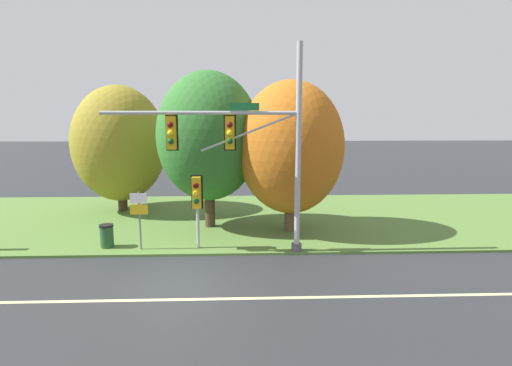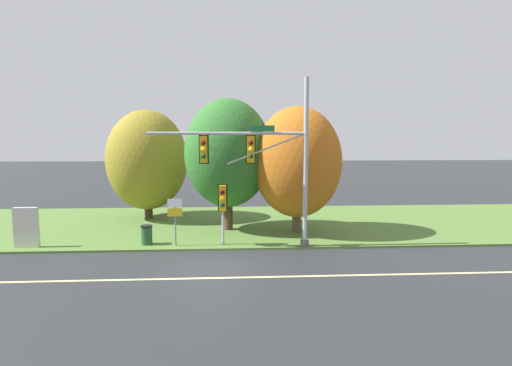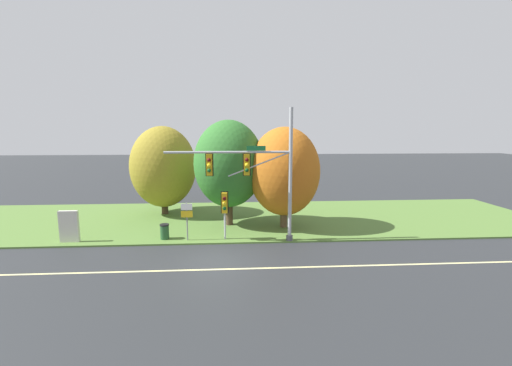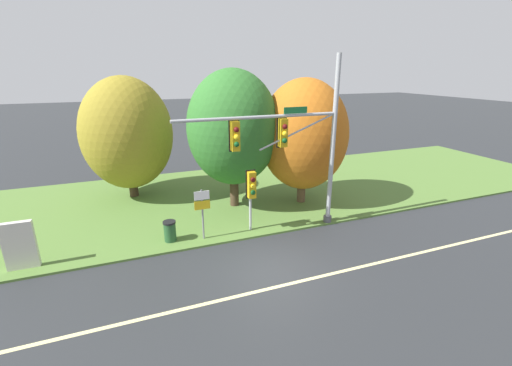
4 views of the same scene
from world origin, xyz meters
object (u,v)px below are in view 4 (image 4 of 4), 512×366
object	(u,v)px
route_sign_post	(202,207)
tree_left_of_mast	(233,128)
traffic_signal_mast	(296,140)
tree_nearest_road	(127,134)
pedestrian_signal_near_kerb	(252,188)
trash_bin	(170,231)
tree_behind_signpost	(304,135)
info_kiosk	(20,246)

from	to	relation	value
route_sign_post	tree_left_of_mast	bearing A→B (deg)	53.11
traffic_signal_mast	tree_nearest_road	bearing A→B (deg)	133.32
pedestrian_signal_near_kerb	trash_bin	distance (m)	4.07
trash_bin	traffic_signal_mast	bearing A→B (deg)	-7.75
pedestrian_signal_near_kerb	route_sign_post	xyz separation A→B (m)	(-2.27, 0.06, -0.62)
route_sign_post	tree_nearest_road	distance (m)	7.72
traffic_signal_mast	trash_bin	distance (m)	6.83
route_sign_post	tree_behind_signpost	bearing A→B (deg)	21.92
tree_left_of_mast	info_kiosk	size ratio (longest dim) A/B	3.85
traffic_signal_mast	tree_left_of_mast	distance (m)	4.14
pedestrian_signal_near_kerb	tree_left_of_mast	size ratio (longest dim) A/B	0.41
traffic_signal_mast	tree_nearest_road	distance (m)	10.07
tree_left_of_mast	tree_behind_signpost	world-z (taller)	tree_left_of_mast
info_kiosk	trash_bin	distance (m)	5.55
traffic_signal_mast	info_kiosk	bearing A→B (deg)	177.12
tree_left_of_mast	trash_bin	xyz separation A→B (m)	(-3.92, -2.99, -3.83)
pedestrian_signal_near_kerb	trash_bin	size ratio (longest dim) A/B	3.19
info_kiosk	traffic_signal_mast	bearing A→B (deg)	-2.88
pedestrian_signal_near_kerb	route_sign_post	bearing A→B (deg)	178.45
traffic_signal_mast	trash_bin	world-z (taller)	traffic_signal_mast
route_sign_post	tree_left_of_mast	size ratio (longest dim) A/B	0.32
pedestrian_signal_near_kerb	route_sign_post	size ratio (longest dim) A/B	1.28
route_sign_post	info_kiosk	size ratio (longest dim) A/B	1.22
pedestrian_signal_near_kerb	tree_nearest_road	distance (m)	8.68
route_sign_post	tree_nearest_road	xyz separation A→B (m)	(-2.68, 6.89, 2.24)
info_kiosk	trash_bin	xyz separation A→B (m)	(5.53, 0.21, -0.47)
traffic_signal_mast	trash_bin	bearing A→B (deg)	172.25
info_kiosk	tree_nearest_road	bearing A→B (deg)	57.70
traffic_signal_mast	pedestrian_signal_near_kerb	world-z (taller)	traffic_signal_mast
tree_left_of_mast	tree_behind_signpost	size ratio (longest dim) A/B	1.07
tree_behind_signpost	tree_nearest_road	bearing A→B (deg)	153.86
tree_left_of_mast	tree_nearest_road	bearing A→B (deg)	145.51
tree_nearest_road	info_kiosk	xyz separation A→B (m)	(-4.27, -6.76, -2.81)
tree_behind_signpost	tree_left_of_mast	bearing A→B (deg)	167.66
traffic_signal_mast	info_kiosk	distance (m)	11.67
traffic_signal_mast	pedestrian_signal_near_kerb	size ratio (longest dim) A/B	2.67
trash_bin	info_kiosk	bearing A→B (deg)	-177.87
route_sign_post	info_kiosk	xyz separation A→B (m)	(-6.95, 0.13, -0.57)
tree_nearest_road	tree_left_of_mast	bearing A→B (deg)	-34.49
route_sign_post	info_kiosk	bearing A→B (deg)	178.94
pedestrian_signal_near_kerb	info_kiosk	bearing A→B (deg)	178.82
pedestrian_signal_near_kerb	tree_behind_signpost	size ratio (longest dim) A/B	0.43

